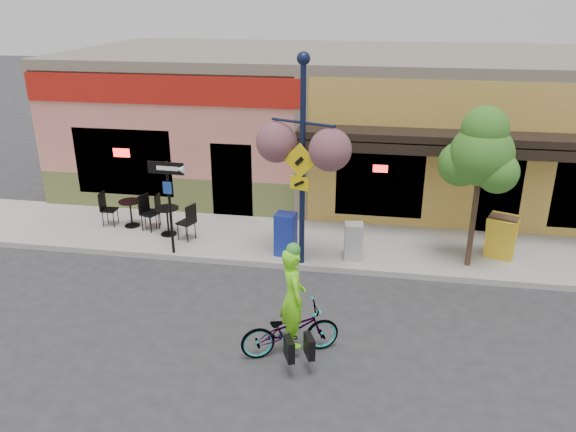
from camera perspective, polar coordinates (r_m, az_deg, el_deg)
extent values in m
plane|color=#2D2D30|center=(13.13, 3.36, -6.72)|extent=(90.00, 90.00, 0.00)
cube|color=#9E9B93|center=(14.88, 4.25, -2.84)|extent=(24.00, 3.00, 0.15)
cube|color=#A8A59E|center=(13.58, 3.63, -5.35)|extent=(24.00, 0.12, 0.15)
imported|color=#9A240E|center=(10.50, 0.22, -11.55)|extent=(1.95, 1.33, 0.97)
imported|color=#80FF1A|center=(10.25, 0.50, -9.43)|extent=(0.69, 0.81, 1.89)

